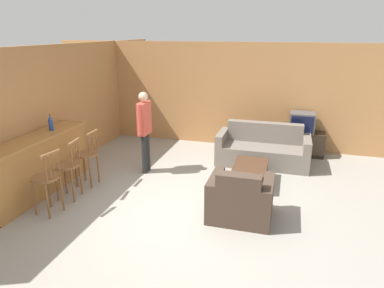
# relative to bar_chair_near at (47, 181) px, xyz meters

# --- Properties ---
(ground_plane) EXTENTS (24.00, 24.00, 0.00)m
(ground_plane) POSITION_rel_bar_chair_near_xyz_m (2.11, 0.75, -0.57)
(ground_plane) COLOR gray
(wall_back) EXTENTS (9.40, 0.08, 2.60)m
(wall_back) POSITION_rel_bar_chair_near_xyz_m (2.11, 4.38, 0.73)
(wall_back) COLOR #B27A47
(wall_back) RESTS_ON ground_plane
(wall_left) EXTENTS (0.08, 8.64, 2.60)m
(wall_left) POSITION_rel_bar_chair_near_xyz_m (-0.99, 2.06, 0.73)
(wall_left) COLOR #B27A47
(wall_left) RESTS_ON ground_plane
(bar_counter) EXTENTS (0.55, 2.43, 1.07)m
(bar_counter) POSITION_rel_bar_chair_near_xyz_m (-0.66, 0.57, -0.03)
(bar_counter) COLOR #A87038
(bar_counter) RESTS_ON ground_plane
(bar_chair_near) EXTENTS (0.50, 0.50, 1.08)m
(bar_chair_near) POSITION_rel_bar_chair_near_xyz_m (0.00, 0.00, 0.00)
(bar_chair_near) COLOR brown
(bar_chair_near) RESTS_ON ground_plane
(bar_chair_mid) EXTENTS (0.48, 0.48, 1.08)m
(bar_chair_mid) POSITION_rel_bar_chair_near_xyz_m (0.00, 0.57, 0.00)
(bar_chair_mid) COLOR brown
(bar_chair_mid) RESTS_ON ground_plane
(bar_chair_far) EXTENTS (0.44, 0.44, 1.08)m
(bar_chair_far) POSITION_rel_bar_chair_near_xyz_m (0.00, 1.15, 0.00)
(bar_chair_far) COLOR brown
(bar_chair_far) RESTS_ON ground_plane
(couch_far) EXTENTS (2.00, 0.87, 0.89)m
(couch_far) POSITION_rel_bar_chair_near_xyz_m (3.15, 3.20, -0.25)
(couch_far) COLOR #70665B
(couch_far) RESTS_ON ground_plane
(armchair_near) EXTENTS (0.99, 0.83, 0.86)m
(armchair_near) POSITION_rel_bar_chair_near_xyz_m (3.01, 0.69, -0.25)
(armchair_near) COLOR #423328
(armchair_near) RESTS_ON ground_plane
(coffee_table) EXTENTS (0.64, 1.02, 0.39)m
(coffee_table) POSITION_rel_bar_chair_near_xyz_m (3.01, 2.02, -0.23)
(coffee_table) COLOR #472D1E
(coffee_table) RESTS_ON ground_plane
(tv_unit) EXTENTS (1.11, 0.45, 0.57)m
(tv_unit) POSITION_rel_bar_chair_near_xyz_m (3.96, 4.05, -0.28)
(tv_unit) COLOR #2D2319
(tv_unit) RESTS_ON ground_plane
(tv) EXTENTS (0.57, 0.48, 0.47)m
(tv) POSITION_rel_bar_chair_near_xyz_m (3.96, 4.04, 0.24)
(tv) COLOR #4C4C4C
(tv) RESTS_ON tv_unit
(bottle) EXTENTS (0.08, 0.08, 0.30)m
(bottle) POSITION_rel_bar_chair_near_xyz_m (-0.64, 1.06, 0.64)
(bottle) COLOR #234293
(bottle) RESTS_ON bar_counter
(person_by_window) EXTENTS (0.19, 0.50, 1.70)m
(person_by_window) POSITION_rel_bar_chair_near_xyz_m (0.83, 2.04, 0.41)
(person_by_window) COLOR black
(person_by_window) RESTS_ON ground_plane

